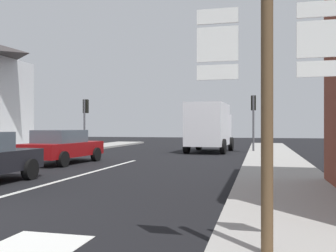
{
  "coord_description": "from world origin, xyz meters",
  "views": [
    {
      "loc": [
        5.76,
        -5.03,
        1.62
      ],
      "look_at": [
        2.35,
        9.05,
        1.64
      ],
      "focal_mm": 40.33,
      "sensor_mm": 36.0,
      "label": 1
    }
  ],
  "objects": [
    {
      "name": "delivery_truck",
      "position": [
        2.71,
        18.68,
        1.65
      ],
      "size": [
        2.74,
        5.12,
        3.05
      ],
      "color": "silver",
      "rests_on": "ground"
    },
    {
      "name": "traffic_light_far_left",
      "position": [
        -5.43,
        17.92,
        2.53
      ],
      "size": [
        0.3,
        0.49,
        3.42
      ],
      "color": "#47474C",
      "rests_on": "ground"
    },
    {
      "name": "ground_plane",
      "position": [
        0.0,
        10.0,
        0.0
      ],
      "size": [
        80.0,
        80.0,
        0.0
      ],
      "primitive_type": "plane",
      "color": "black"
    },
    {
      "name": "sidewalk_right",
      "position": [
        6.45,
        8.0,
        0.07
      ],
      "size": [
        2.65,
        44.0,
        0.14
      ],
      "primitive_type": "cube",
      "color": "#9E9B96",
      "rests_on": "ground"
    },
    {
      "name": "traffic_light_far_right",
      "position": [
        5.43,
        18.59,
        2.61
      ],
      "size": [
        0.3,
        0.49,
        3.52
      ],
      "color": "#47474C",
      "rests_on": "ground"
    },
    {
      "name": "sedan_far",
      "position": [
        -2.63,
        9.93,
        0.76
      ],
      "size": [
        2.21,
        4.32,
        1.47
      ],
      "color": "maroon",
      "rests_on": "ground"
    },
    {
      "name": "lane_centre_stripe",
      "position": [
        0.0,
        6.0,
        0.01
      ],
      "size": [
        0.16,
        12.0,
        0.01
      ],
      "primitive_type": "cube",
      "color": "silver",
      "rests_on": "ground"
    },
    {
      "name": "route_sign_post",
      "position": [
        5.85,
        -0.5,
        1.91
      ],
      "size": [
        1.66,
        0.14,
        3.2
      ],
      "color": "brown",
      "rests_on": "ground"
    }
  ]
}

